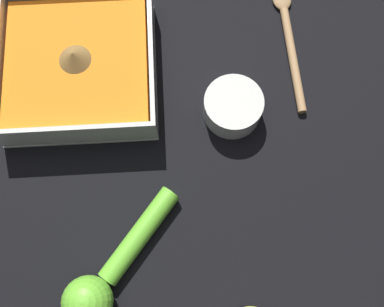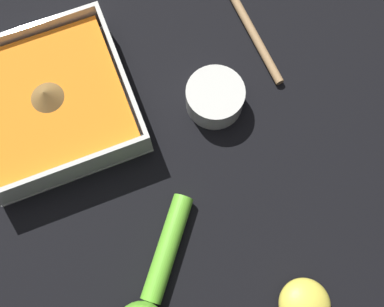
% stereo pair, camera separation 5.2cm
% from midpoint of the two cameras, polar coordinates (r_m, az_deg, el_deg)
% --- Properties ---
extents(ground_plane, '(4.00, 4.00, 0.00)m').
position_cam_midpoint_polar(ground_plane, '(0.65, -8.60, 9.29)').
color(ground_plane, black).
extents(square_dish, '(0.21, 0.21, 0.06)m').
position_cam_midpoint_polar(square_dish, '(0.64, -11.92, 10.40)').
color(square_dish, silver).
rests_on(square_dish, ground_plane).
extents(spice_bowl, '(0.08, 0.08, 0.04)m').
position_cam_midpoint_polar(spice_bowl, '(0.61, 7.62, 5.45)').
color(spice_bowl, silver).
rests_on(spice_bowl, ground_plane).
extents(lemon_squeezer, '(0.14, 0.16, 0.06)m').
position_cam_midpoint_polar(lemon_squeezer, '(0.56, -8.51, -16.17)').
color(lemon_squeezer, '#6BC633').
rests_on(lemon_squeezer, ground_plane).
extents(wooden_spoon, '(0.03, 0.20, 0.01)m').
position_cam_midpoint_polar(wooden_spoon, '(0.68, 14.41, 13.62)').
color(wooden_spoon, tan).
rests_on(wooden_spoon, ground_plane).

